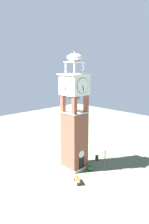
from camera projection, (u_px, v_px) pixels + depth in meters
ground at (74, 167)px, 32.58m from camera, size 80.00×80.00×0.00m
clock_tower at (75, 122)px, 31.06m from camera, size 3.49×3.49×16.99m
park_bench at (77, 180)px, 28.10m from camera, size 1.13×1.62×0.95m
lamp_post at (105, 155)px, 30.93m from camera, size 0.36×0.36×3.55m
trash_bin at (97, 158)px, 35.01m from camera, size 0.52×0.52×0.80m
shrub_near_entry at (65, 159)px, 34.51m from camera, size 0.80×0.80×0.67m
shrub_left_of_tower at (90, 168)px, 31.61m from camera, size 0.96×0.96×0.81m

